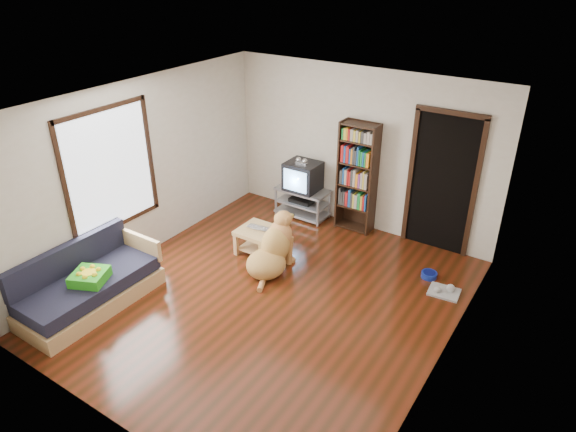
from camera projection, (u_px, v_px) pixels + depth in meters
The scene contains 18 objects.
ground at pixel (271, 297), 6.82m from camera, with size 5.00×5.00×0.00m, color #511D0E.
ceiling at pixel (267, 105), 5.62m from camera, with size 5.00×5.00×0.00m, color white.
wall_back at pixel (360, 150), 8.07m from camera, with size 4.50×4.50×0.00m, color beige.
wall_front at pixel (100, 321), 4.36m from camera, with size 4.50×4.50×0.00m, color beige.
wall_left at pixel (140, 171), 7.31m from camera, with size 5.00×5.00×0.00m, color beige.
wall_right at pixel (453, 266), 5.13m from camera, with size 5.00×5.00×0.00m, color beige.
green_cushion at pixel (90, 277), 6.39m from camera, with size 0.40×0.40×0.13m, color green.
laptop at pixel (256, 229), 7.63m from camera, with size 0.33×0.21×0.03m, color silver.
dog_bowl at pixel (429, 275), 7.22m from camera, with size 0.22×0.22×0.08m, color navy.
grey_rag at pixel (444, 292), 6.90m from camera, with size 0.40×0.32×0.03m, color #A3A3A3.
window at pixel (110, 170), 6.84m from camera, with size 0.03×1.46×1.70m.
doorway at pixel (442, 180), 7.49m from camera, with size 1.03×0.05×2.19m.
tv_stand at pixel (303, 201), 8.80m from camera, with size 0.90×0.45×0.50m.
crt_tv at pixel (304, 175), 8.60m from camera, with size 0.55×0.52×0.58m.
bookshelf at pixel (357, 172), 8.07m from camera, with size 0.60×0.30×1.80m.
sofa at pixel (89, 287), 6.59m from camera, with size 0.80×1.80×0.80m.
coffee_table at pixel (258, 236), 7.71m from camera, with size 0.55×0.55×0.40m.
dog at pixel (273, 250), 7.27m from camera, with size 0.60×1.08×0.88m.
Camera 1 is at (3.24, -4.51, 4.11)m, focal length 32.00 mm.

